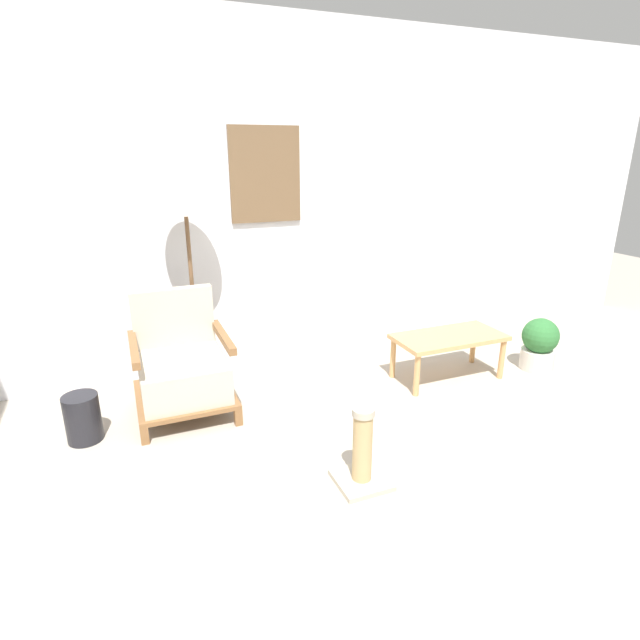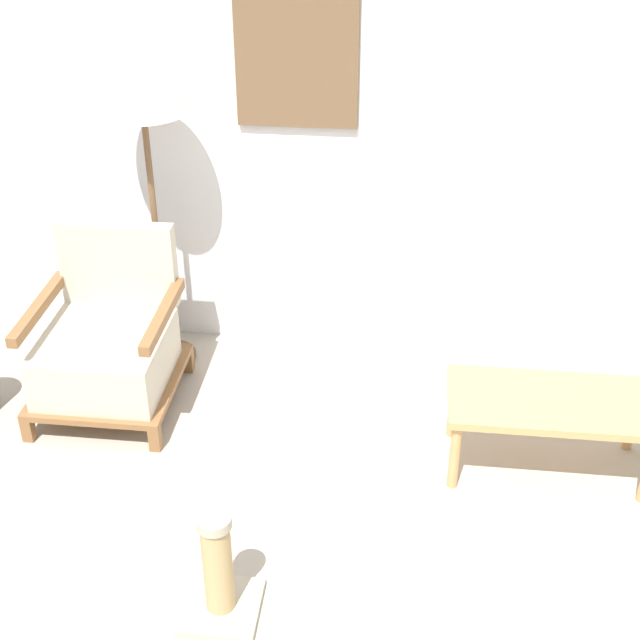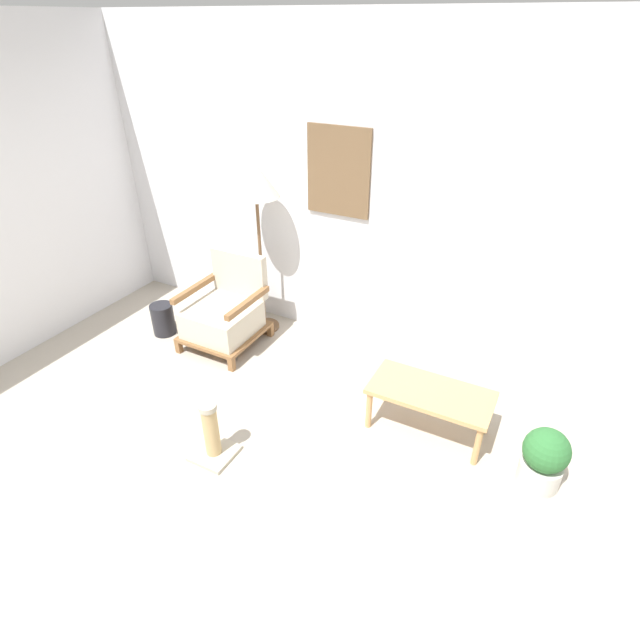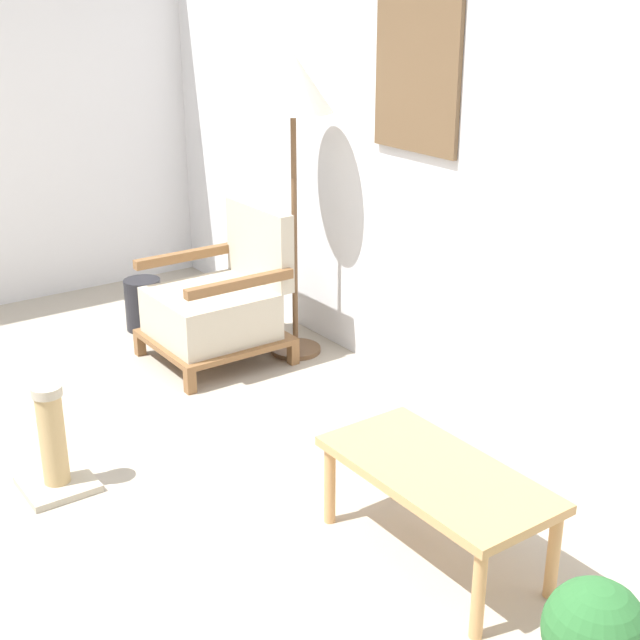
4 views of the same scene
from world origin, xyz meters
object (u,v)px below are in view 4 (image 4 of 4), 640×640
(armchair, at_px, (219,304))
(floor_lamp, at_px, (293,97))
(scratching_post, at_px, (54,450))
(vase, at_px, (143,304))
(coffee_table, at_px, (436,480))

(armchair, distance_m, floor_lamp, 1.15)
(armchair, height_order, floor_lamp, floor_lamp)
(floor_lamp, relative_size, scratching_post, 3.51)
(armchair, xyz_separation_m, vase, (-0.64, -0.16, -0.16))
(armchair, bearing_deg, coffee_table, -7.51)
(armchair, relative_size, coffee_table, 0.94)
(armchair, distance_m, scratching_post, 1.44)
(floor_lamp, xyz_separation_m, coffee_table, (1.84, -0.65, -1.08))
(vase, xyz_separation_m, scratching_post, (1.41, -1.05, 0.02))
(vase, relative_size, scratching_post, 0.67)
(armchair, xyz_separation_m, scratching_post, (0.77, -1.20, -0.14))
(floor_lamp, height_order, scratching_post, floor_lamp)
(scratching_post, bearing_deg, coffee_table, 37.28)
(coffee_table, relative_size, scratching_post, 1.89)
(armchair, relative_size, scratching_post, 1.78)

